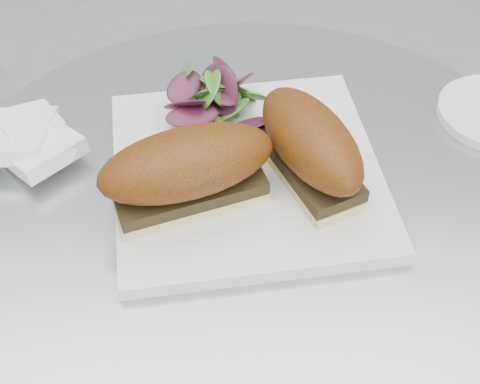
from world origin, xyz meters
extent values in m
cylinder|color=#A7A9AE|center=(0.00, 0.00, 0.72)|extent=(0.70, 0.70, 0.02)
cube|color=silver|center=(-0.01, 0.06, 0.74)|extent=(0.30, 0.30, 0.02)
cube|color=#CDB780|center=(-0.07, 0.02, 0.75)|extent=(0.16, 0.10, 0.01)
cube|color=black|center=(-0.07, 0.02, 0.77)|extent=(0.16, 0.10, 0.01)
ellipsoid|color=#623109|center=(-0.07, 0.02, 0.80)|extent=(0.19, 0.13, 0.06)
cube|color=#CDB780|center=(0.05, 0.04, 0.75)|extent=(0.10, 0.14, 0.01)
cube|color=black|center=(0.05, 0.04, 0.77)|extent=(0.10, 0.14, 0.01)
ellipsoid|color=#623109|center=(0.05, 0.04, 0.80)|extent=(0.13, 0.17, 0.06)
camera|label=1|loc=(-0.04, -0.43, 1.23)|focal=50.00mm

